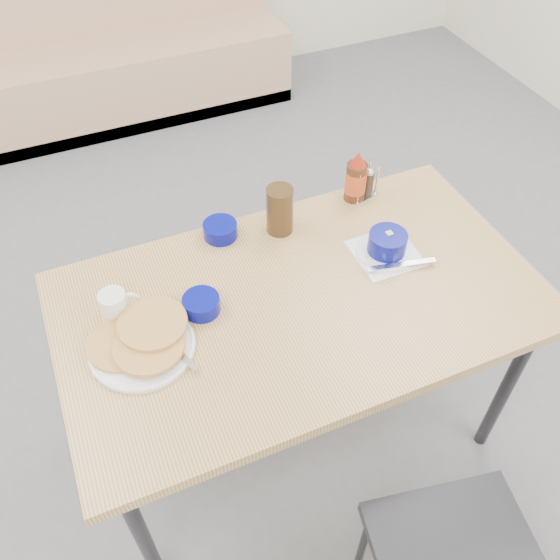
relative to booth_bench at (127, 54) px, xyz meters
name	(u,v)px	position (x,y,z in m)	size (l,w,h in m)	color
ground	(325,485)	(0.00, -2.78, -0.35)	(6.00, 6.00, 0.00)	slate
booth_bench	(127,54)	(0.00, 0.00, 0.00)	(1.90, 0.56, 1.22)	tan
dining_table	(301,311)	(0.00, -2.53, 0.35)	(1.40, 0.80, 0.76)	tan
pancake_plate	(142,342)	(-0.47, -2.53, 0.43)	(0.28, 0.28, 0.05)	white
coffee_mug	(116,305)	(-0.50, -2.39, 0.45)	(0.11, 0.08, 0.09)	white
grits_setting	(387,246)	(0.32, -2.47, 0.44)	(0.21, 0.20, 0.08)	white
creamer_bowl	(220,230)	(-0.13, -2.19, 0.43)	(0.11, 0.11, 0.05)	#050974
butter_bowl	(201,304)	(-0.28, -2.47, 0.43)	(0.11, 0.11, 0.05)	#050974
amber_tumbler	(280,210)	(0.06, -2.24, 0.49)	(0.09, 0.09, 0.16)	#3A2612
condiment_caddy	(363,186)	(0.38, -2.19, 0.45)	(0.11, 0.08, 0.12)	silver
syrup_bottle	(356,179)	(0.35, -2.19, 0.49)	(0.07, 0.07, 0.19)	#47230F
sugar_wrapper	(154,338)	(-0.43, -2.51, 0.41)	(0.04, 0.02, 0.00)	#D14560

